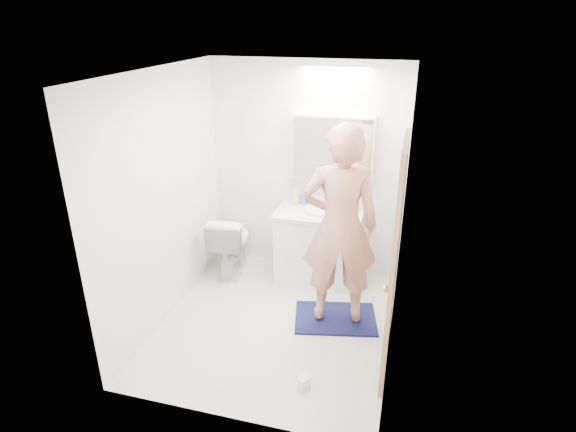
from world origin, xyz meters
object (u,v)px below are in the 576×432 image
(medicine_cabinet, at_px, (333,147))
(toothbrush_cup, at_px, (339,204))
(toilet, at_px, (231,242))
(soap_bottle_b, at_px, (305,197))
(soap_bottle_a, at_px, (295,196))
(person, at_px, (340,227))
(toilet_paper_roll, at_px, (303,382))
(vanity_cabinet, at_px, (318,247))

(medicine_cabinet, distance_m, toothbrush_cup, 0.64)
(medicine_cabinet, xyz_separation_m, toothbrush_cup, (0.11, -0.05, -0.63))
(medicine_cabinet, height_order, toothbrush_cup, medicine_cabinet)
(toilet, height_order, soap_bottle_b, soap_bottle_b)
(soap_bottle_b, height_order, toothbrush_cup, soap_bottle_b)
(soap_bottle_a, height_order, soap_bottle_b, soap_bottle_a)
(person, relative_size, soap_bottle_a, 9.48)
(toilet, relative_size, soap_bottle_a, 3.60)
(soap_bottle_b, height_order, toilet_paper_roll, soap_bottle_b)
(toilet, distance_m, person, 1.64)
(toilet, xyz_separation_m, soap_bottle_b, (0.80, 0.30, 0.53))
(soap_bottle_b, bearing_deg, toilet, -159.82)
(medicine_cabinet, relative_size, soap_bottle_b, 5.25)
(toilet, relative_size, toothbrush_cup, 7.44)
(person, bearing_deg, vanity_cabinet, -77.69)
(medicine_cabinet, xyz_separation_m, person, (0.26, -0.97, -0.48))
(medicine_cabinet, bearing_deg, toothbrush_cup, -25.22)
(person, height_order, toothbrush_cup, person)
(vanity_cabinet, relative_size, soap_bottle_b, 5.37)
(toilet, bearing_deg, vanity_cabinet, -179.54)
(medicine_cabinet, bearing_deg, vanity_cabinet, -113.04)
(soap_bottle_b, distance_m, toothbrush_cup, 0.40)
(person, bearing_deg, medicine_cabinet, -87.28)
(vanity_cabinet, height_order, medicine_cabinet, medicine_cabinet)
(medicine_cabinet, distance_m, soap_bottle_a, 0.71)
(toothbrush_cup, bearing_deg, person, -80.77)
(toilet, bearing_deg, soap_bottle_a, -165.23)
(vanity_cabinet, xyz_separation_m, toilet, (-1.01, -0.11, -0.02))
(toilet, xyz_separation_m, soap_bottle_a, (0.70, 0.27, 0.55))
(medicine_cabinet, distance_m, soap_bottle_b, 0.67)
(person, distance_m, soap_bottle_b, 1.10)
(soap_bottle_a, bearing_deg, vanity_cabinet, -25.66)
(medicine_cabinet, height_order, soap_bottle_a, medicine_cabinet)
(soap_bottle_a, distance_m, soap_bottle_b, 0.11)
(person, height_order, toilet_paper_roll, person)
(toothbrush_cup, bearing_deg, toilet_paper_roll, -88.35)
(soap_bottle_a, xyz_separation_m, soap_bottle_b, (0.11, 0.03, -0.02))
(soap_bottle_a, relative_size, toothbrush_cup, 2.07)
(medicine_cabinet, distance_m, toilet_paper_roll, 2.44)
(vanity_cabinet, relative_size, toilet, 1.22)
(soap_bottle_b, relative_size, toilet_paper_roll, 1.52)
(vanity_cabinet, xyz_separation_m, soap_bottle_b, (-0.21, 0.18, 0.51))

